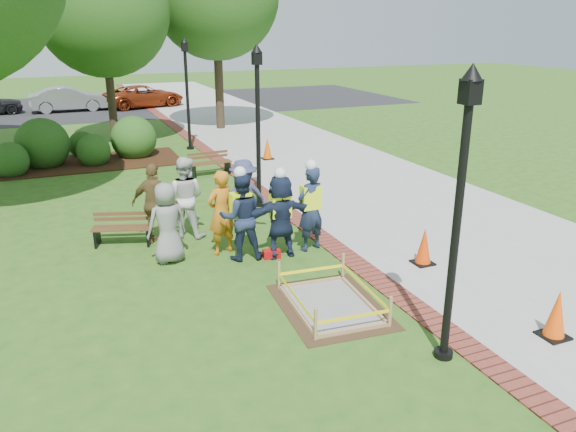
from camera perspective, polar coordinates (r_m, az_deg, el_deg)
name	(u,v)px	position (r m, az deg, el deg)	size (l,w,h in m)	color
ground	(288,289)	(10.64, 0.03, -7.38)	(100.00, 100.00, 0.00)	#285116
sidewalk	(307,156)	(21.24, 1.97, 6.11)	(6.00, 60.00, 0.02)	#9E9E99
brick_edging	(224,164)	(20.12, -6.50, 5.29)	(0.50, 60.00, 0.03)	maroon
mulch_bed	(79,164)	(21.32, -20.45, 5.00)	(7.00, 3.00, 0.05)	#381E0F
parking_lot	(116,106)	(36.29, -17.10, 10.65)	(36.00, 12.00, 0.01)	black
wet_concrete_pad	(331,295)	(9.93, 4.36, -7.97)	(1.87, 2.42, 0.55)	#47331E
bench_near	(123,235)	(13.13, -16.39, -1.88)	(1.39, 0.82, 0.71)	brown
bench_far	(210,168)	(18.66, -7.89, 4.85)	(1.41, 0.56, 0.74)	#56351D
cone_front	(556,315)	(9.85, 25.61, -9.08)	(0.42, 0.42, 0.83)	black
cone_back	(424,247)	(11.84, 13.64, -3.07)	(0.41, 0.41, 0.81)	black
cone_far	(267,149)	(20.65, -2.11, 6.82)	(0.41, 0.41, 0.81)	black
toolbox	(272,254)	(11.94, -1.67, -3.87)	(0.37, 0.20, 0.18)	#A50C0D
lamp_near	(459,198)	(7.94, 17.01, 1.73)	(0.28, 0.28, 4.26)	black
lamp_mid	(258,115)	(14.82, -3.09, 10.22)	(0.28, 0.28, 4.26)	black
lamp_far	(187,85)	(22.46, -10.25, 12.92)	(0.28, 0.28, 4.26)	black
tree_back	(102,10)	(23.87, -18.33, 19.23)	(5.06, 5.06, 7.76)	#3D2D1E
shrub_a	(12,176)	(20.53, -26.22, 3.67)	(1.21, 1.21, 1.21)	#1F4413
shrub_b	(46,166)	(21.47, -23.41, 4.67)	(1.82, 1.82, 1.82)	#1F4413
shrub_c	(95,165)	(21.07, -19.02, 4.95)	(1.18, 1.18, 1.18)	#1F4413
shrub_d	(135,157)	(21.87, -15.24, 5.80)	(1.66, 1.66, 1.66)	#1F4413
shrub_e	(84,156)	(22.62, -20.04, 5.74)	(1.02, 1.02, 1.02)	#1F4413
casual_person_a	(167,223)	(11.75, -12.17, -0.71)	(0.59, 0.43, 1.70)	gray
casual_person_b	(221,213)	(12.00, -6.83, 0.34)	(0.68, 0.55, 1.84)	#C26C16
casual_person_c	(185,197)	(13.10, -10.44, 1.87)	(0.72, 0.65, 1.89)	silver
casual_person_d	(155,204)	(12.81, -13.32, 1.17)	(0.70, 0.63, 1.84)	brown
casual_person_e	(244,197)	(13.13, -4.51, 1.92)	(0.59, 0.40, 1.78)	#34395B
hivis_worker_a	(280,213)	(11.73, -0.78, 0.26)	(0.58, 0.38, 1.95)	#1C254B
hivis_worker_b	(311,206)	(12.09, 2.30, 1.00)	(0.69, 0.54, 2.03)	#191E42
hivis_worker_c	(241,214)	(11.64, -4.79, 0.18)	(0.65, 0.48, 2.00)	#1B3148
parked_car_b	(70,111)	(34.85, -21.24, 9.89)	(4.60, 2.00, 1.50)	gray
parked_car_c	(145,107)	(35.30, -14.33, 10.67)	(4.32, 1.88, 1.41)	#973213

